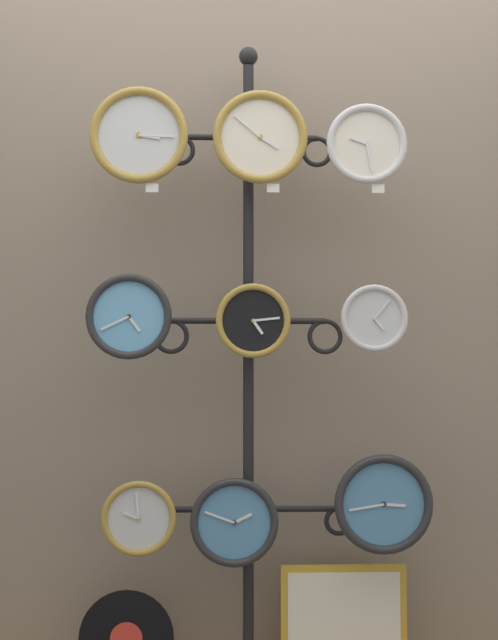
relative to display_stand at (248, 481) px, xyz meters
The scene contains 16 objects.
shop_wall 0.74m from the display_stand, 90.00° to the left, with size 4.40×0.04×2.80m.
display_stand is the anchor object (origin of this frame).
clock_top_left 1.17m from the display_stand, 162.37° to the right, with size 0.31×0.04×0.31m.
clock_top_center 1.11m from the display_stand, 70.20° to the right, with size 0.31×0.04×0.31m.
clock_top_right 1.15m from the display_stand, 16.98° to the right, with size 0.26×0.04×0.26m.
clock_middle_left 0.66m from the display_stand, 163.35° to the right, with size 0.27×0.04×0.27m.
clock_middle_center 0.52m from the display_stand, 82.51° to the right, with size 0.24×0.04×0.24m.
clock_middle_right 0.67m from the display_stand, 15.16° to the right, with size 0.21×0.04×0.21m.
clock_bottom_left 0.37m from the display_stand, 164.46° to the right, with size 0.23×0.04×0.23m.
clock_bottom_center 0.15m from the display_stand, 121.14° to the right, with size 0.28×0.04×0.28m.
clock_bottom_right 0.44m from the display_stand, 14.70° to the right, with size 0.31×0.04×0.31m.
vinyl_record 0.61m from the display_stand, 168.08° to the right, with size 0.30×0.01×0.30m.
picture_frame 0.54m from the display_stand, ahead, with size 0.41×0.02×0.35m.
price_tag_upper 0.99m from the display_stand, 160.06° to the right, with size 0.04×0.00×0.03m.
price_tag_mid 0.95m from the display_stand, 51.49° to the right, with size 0.04×0.00×0.03m.
price_tag_lower 1.03m from the display_stand, 15.79° to the right, with size 0.04×0.00×0.03m.
Camera 1 is at (-0.12, -2.50, 1.02)m, focal length 50.00 mm.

